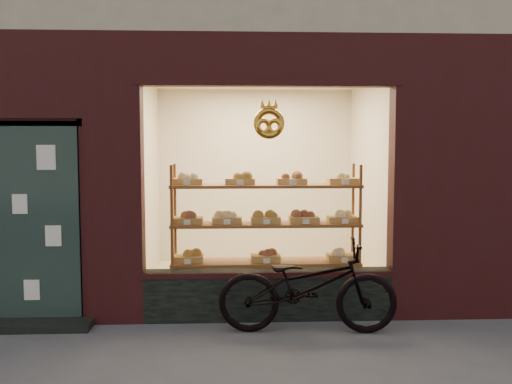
{
  "coord_description": "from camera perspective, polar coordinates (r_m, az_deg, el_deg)",
  "views": [
    {
      "loc": [
        0.03,
        -4.03,
        1.94
      ],
      "look_at": [
        0.31,
        2.0,
        1.42
      ],
      "focal_mm": 40.0,
      "sensor_mm": 36.0,
      "label": 1
    }
  ],
  "objects": [
    {
      "name": "bicycle",
      "position": [
        5.94,
        5.18,
        -9.39
      ],
      "size": [
        1.86,
        0.76,
        0.96
      ],
      "primitive_type": "imported",
      "rotation": [
        0.0,
        0.0,
        1.5
      ],
      "color": "black",
      "rests_on": "ground"
    },
    {
      "name": "display_shelf",
      "position": [
        6.68,
        0.97,
        -4.3
      ],
      "size": [
        2.2,
        0.45,
        1.7
      ],
      "color": "#543D1A",
      "rests_on": "ground"
    }
  ]
}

